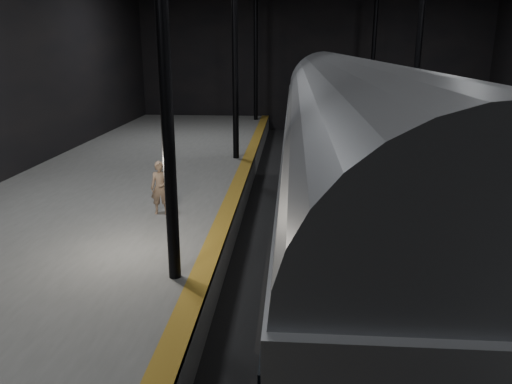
# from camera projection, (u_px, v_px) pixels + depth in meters

# --- Properties ---
(ground) EXTENTS (44.00, 44.00, 0.00)m
(ground) POSITION_uv_depth(u_px,v_px,m) (334.00, 251.00, 14.72)
(ground) COLOR black
(ground) RESTS_ON ground
(platform_left) EXTENTS (9.00, 43.80, 1.00)m
(platform_left) POSITION_uv_depth(u_px,v_px,m) (86.00, 229.00, 15.10)
(platform_left) COLOR #575754
(platform_left) RESTS_ON ground
(tactile_strip) EXTENTS (0.50, 43.80, 0.01)m
(tactile_strip) POSITION_uv_depth(u_px,v_px,m) (225.00, 217.00, 14.66)
(tactile_strip) COLOR olive
(tactile_strip) RESTS_ON platform_left
(track) EXTENTS (2.40, 43.00, 0.24)m
(track) POSITION_uv_depth(u_px,v_px,m) (334.00, 249.00, 14.70)
(track) COLOR #3F3328
(track) RESTS_ON ground
(train) EXTENTS (3.06, 20.43, 5.46)m
(train) POSITION_uv_depth(u_px,v_px,m) (342.00, 157.00, 12.98)
(train) COLOR #A4A7AC
(train) RESTS_ON ground
(woman) EXTENTS (0.63, 0.46, 1.60)m
(woman) POSITION_uv_depth(u_px,v_px,m) (161.00, 188.00, 14.74)
(woman) COLOR #8F7158
(woman) RESTS_ON platform_left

